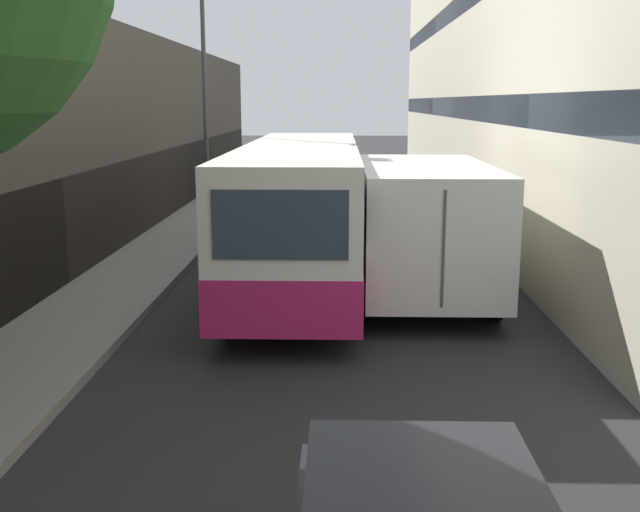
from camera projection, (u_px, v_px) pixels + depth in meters
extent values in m
plane|color=#232326|center=(331.00, 316.00, 13.84)|extent=(150.00, 150.00, 0.00)
cube|color=gray|center=(92.00, 310.00, 13.94)|extent=(2.14, 60.00, 0.16)
cube|color=black|center=(1.00, 252.00, 13.76)|extent=(1.08, 60.00, 2.37)
cube|color=#333D47|center=(593.00, 113.00, 12.97)|extent=(1.08, 60.00, 0.70)
cube|color=silver|center=(302.00, 202.00, 16.65)|extent=(2.41, 11.82, 2.55)
cube|color=#B21E5B|center=(302.00, 238.00, 16.82)|extent=(2.44, 11.85, 0.89)
cube|color=#2D3847|center=(301.00, 185.00, 16.57)|extent=(2.45, 10.88, 0.82)
cube|color=#2D3847|center=(280.00, 225.00, 10.76)|extent=(1.98, 0.04, 1.02)
cylinder|color=black|center=(270.00, 228.00, 20.51)|extent=(0.24, 1.00, 1.00)
cylinder|color=black|center=(347.00, 228.00, 20.45)|extent=(0.24, 1.00, 1.00)
cylinder|color=black|center=(232.00, 295.00, 13.34)|extent=(0.24, 1.00, 1.00)
cylinder|color=black|center=(351.00, 296.00, 13.28)|extent=(0.24, 1.00, 1.00)
cube|color=silver|center=(407.00, 205.00, 18.69)|extent=(2.39, 2.18, 1.88)
cube|color=silver|center=(424.00, 222.00, 14.84)|extent=(2.49, 5.61, 2.28)
cube|color=#4C4C4C|center=(443.00, 249.00, 12.08)|extent=(0.05, 0.02, 1.94)
cylinder|color=black|center=(362.00, 239.00, 18.90)|extent=(0.22, 0.96, 0.96)
cylinder|color=black|center=(451.00, 240.00, 18.84)|extent=(0.22, 0.96, 0.96)
cylinder|color=black|center=(370.00, 293.00, 13.57)|extent=(0.22, 0.96, 0.96)
cylinder|color=black|center=(494.00, 294.00, 13.51)|extent=(0.22, 0.96, 0.96)
cube|color=navy|center=(282.00, 170.00, 30.35)|extent=(1.86, 4.32, 1.81)
cube|color=#2D3847|center=(285.00, 159.00, 32.09)|extent=(1.49, 0.04, 0.63)
cylinder|color=black|center=(265.00, 187.00, 31.77)|extent=(0.16, 0.64, 0.64)
cylinder|color=black|center=(304.00, 187.00, 31.73)|extent=(0.16, 0.64, 0.64)
cylinder|color=black|center=(259.00, 194.00, 29.32)|extent=(0.16, 0.64, 0.64)
cylinder|color=black|center=(301.00, 195.00, 29.27)|extent=(0.16, 0.64, 0.64)
cylinder|color=#38383D|center=(205.00, 109.00, 20.99)|extent=(0.12, 0.12, 7.06)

